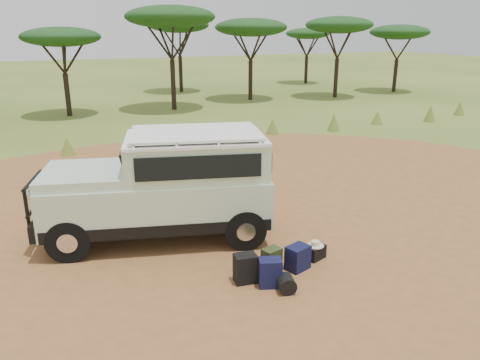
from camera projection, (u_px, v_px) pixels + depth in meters
name	position (u px, v px, depth m)	size (l,w,h in m)	color
ground	(237.00, 229.00, 11.47)	(140.00, 140.00, 0.00)	#4F6624
dirt_clearing	(237.00, 229.00, 11.47)	(23.00, 23.00, 0.01)	#985D31
grass_fringe	(150.00, 140.00, 18.86)	(36.60, 1.60, 0.90)	#4F6624
acacia_treeline	(107.00, 25.00, 27.33)	(46.70, 13.20, 6.26)	black
safari_vehicle	(165.00, 188.00, 10.68)	(5.48, 3.38, 2.51)	beige
walking_staff	(45.00, 213.00, 10.71)	(0.03, 0.03, 1.36)	maroon
backpack_black	(245.00, 268.00, 9.00)	(0.42, 0.31, 0.58)	black
backpack_navy	(270.00, 273.00, 8.86)	(0.43, 0.31, 0.56)	#13143E
backpack_olive	(272.00, 260.00, 9.40)	(0.36, 0.26, 0.51)	#2F3D1C
duffel_navy	(298.00, 258.00, 9.49)	(0.45, 0.34, 0.51)	#13143E
hard_case	(315.00, 252.00, 9.96)	(0.42, 0.30, 0.30)	black
stuff_sack	(286.00, 284.00, 8.69)	(0.33, 0.33, 0.33)	black
safari_hat	(315.00, 244.00, 9.90)	(0.37, 0.37, 0.11)	beige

